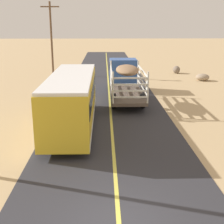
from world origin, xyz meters
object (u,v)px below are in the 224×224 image
Objects in this scene: livestock_truck at (124,75)px; power_pole_mid at (51,36)px; boulder_mid_field at (176,70)px; bus at (72,99)px; boulder_near_shoulder at (203,77)px.

power_pole_mid is (-8.11, 11.41, 2.80)m from livestock_truck.
bus is at bearing -118.11° from boulder_mid_field.
boulder_near_shoulder is (12.85, 15.56, -1.36)m from bus.
livestock_truck is at bearing -54.59° from power_pole_mid.
bus is 8.32× the size of boulder_mid_field.
power_pole_mid is 18.35m from boulder_near_shoulder.
livestock_truck is 9.60m from bus.
livestock_truck is 6.62× the size of boulder_near_shoulder.
livestock_truck reaches higher than boulder_near_shoulder.
bus reaches higher than boulder_mid_field.
livestock_truck is at bearing -121.70° from boulder_mid_field.
boulder_near_shoulder is at bearing 50.45° from bus.
boulder_near_shoulder is 1.22× the size of boulder_mid_field.
livestock_truck is 11.41m from boulder_near_shoulder.
boulder_near_shoulder is at bearing 36.34° from livestock_truck.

